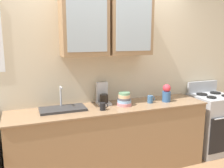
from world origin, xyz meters
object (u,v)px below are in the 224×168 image
at_px(sink_faucet, 63,108).
at_px(cup_near_bowls, 150,99).
at_px(coffee_maker, 103,96).
at_px(bowl_stack, 124,100).
at_px(cup_near_sink, 103,106).
at_px(stove_range, 211,123).
at_px(vase, 167,93).

distance_m(sink_faucet, cup_near_bowls, 1.18).
height_order(cup_near_bowls, coffee_maker, coffee_maker).
xyz_separation_m(bowl_stack, coffee_maker, (-0.23, 0.18, 0.03)).
bearing_deg(cup_near_bowls, bowl_stack, 178.82).
distance_m(sink_faucet, bowl_stack, 0.80).
bearing_deg(cup_near_sink, cup_near_bowls, 6.76).
relative_size(bowl_stack, coffee_maker, 0.66).
xyz_separation_m(stove_range, cup_near_sink, (-1.83, -0.10, 0.49)).
bearing_deg(bowl_stack, cup_near_sink, -164.30).
bearing_deg(bowl_stack, sink_faucet, 174.13).
relative_size(cup_near_bowls, coffee_maker, 0.39).
height_order(bowl_stack, vase, vase).
bearing_deg(coffee_maker, stove_range, -5.60).
xyz_separation_m(bowl_stack, vase, (0.62, -0.03, 0.04)).
relative_size(vase, cup_near_bowls, 2.19).
bearing_deg(sink_faucet, stove_range, -1.72).
xyz_separation_m(cup_near_sink, cup_near_bowls, (0.71, 0.08, 0.00)).
bearing_deg(vase, cup_near_sink, -176.27).
bearing_deg(vase, cup_near_bowls, 174.72).
bearing_deg(stove_range, coffee_maker, 174.40).
bearing_deg(coffee_maker, cup_near_bowls, -17.14).
relative_size(stove_range, cup_near_bowls, 9.69).
height_order(stove_range, cup_near_sink, stove_range).
xyz_separation_m(cup_near_sink, coffee_maker, (0.09, 0.28, 0.06)).
xyz_separation_m(bowl_stack, cup_near_bowls, (0.38, -0.01, -0.03)).
distance_m(cup_near_bowls, coffee_maker, 0.65).
distance_m(sink_faucet, vase, 1.42).
distance_m(bowl_stack, cup_near_bowls, 0.38).
distance_m(bowl_stack, vase, 0.63).
height_order(stove_range, cup_near_bowls, stove_range).
relative_size(bowl_stack, vase, 0.78).
bearing_deg(coffee_maker, sink_faucet, -169.68).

